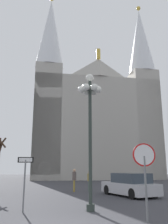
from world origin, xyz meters
TOP-DOWN VIEW (x-y plane):
  - cathedral at (2.96, 33.51)m, footprint 22.35×13.86m
  - stop_sign at (2.88, 1.31)m, footprint 0.85×0.08m
  - one_way_arrow_sign at (-1.90, 3.21)m, footprint 0.68×0.12m
  - street_lamp at (0.97, 3.41)m, footprint 1.13×1.03m
  - parked_car_near_silver at (3.84, 9.01)m, footprint 3.51×4.70m
  - pedestrian_walking at (1.22, 12.30)m, footprint 0.32×0.32m
  - pedestrian_standing at (0.01, 11.89)m, footprint 0.32×0.32m

SIDE VIEW (x-z plane):
  - parked_car_near_silver at x=3.84m, z-range -0.05..1.44m
  - pedestrian_walking at x=1.22m, z-range 0.16..1.75m
  - pedestrian_standing at x=0.01m, z-range 0.19..1.94m
  - one_way_arrow_sign at x=-1.90m, z-range 0.32..2.62m
  - stop_sign at x=2.88m, z-range 0.57..3.30m
  - street_lamp at x=0.97m, z-range 1.23..7.56m
  - cathedral at x=2.96m, z-range -5.71..26.57m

